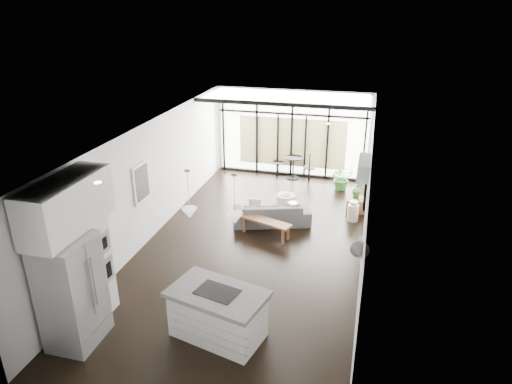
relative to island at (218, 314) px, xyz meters
The scene contains 27 objects.
floor 3.20m from the island, 94.10° to the left, with size 5.00×10.00×0.00m, color black.
ceiling 3.95m from the island, 94.10° to the left, with size 5.00×10.00×0.00m, color white.
wall_left 4.28m from the island, 130.77° to the left, with size 0.02×10.00×2.80m, color silver.
wall_right 4.01m from the island, 54.29° to the left, with size 0.02×10.00×2.80m, color silver.
wall_back 8.22m from the island, 91.59° to the left, with size 5.00×0.02×2.80m, color silver.
wall_front 2.09m from the island, 97.03° to the right, with size 5.00×0.02×2.80m, color silver.
glazing 8.10m from the island, 91.62° to the left, with size 5.00×0.20×2.80m, color black.
skylight 7.53m from the island, 91.81° to the left, with size 4.70×1.90×0.06m, color white.
neighbour_building 8.14m from the island, 91.60° to the left, with size 3.50×0.02×1.60m, color beige.
island is the anchor object (origin of this frame).
cooktop 0.45m from the island, ahead, with size 0.70×0.46×0.01m, color black.
fridge 2.41m from the island, 163.02° to the right, with size 0.74×0.93×1.91m, color #A7A7AD.
appliance_column 2.56m from the island, behind, with size 0.65×0.68×2.50m, color white.
upper_cabinets 3.04m from the island, behind, with size 0.62×1.75×0.86m, color white.
pendant_left 1.77m from the island, 140.77° to the left, with size 0.26×0.26×0.18m, color white.
pendant_right 1.67m from the island, 71.31° to the left, with size 0.26×0.26×0.18m, color white.
sofa 4.44m from the island, 90.83° to the left, with size 1.99×0.58×0.78m, color #505053.
console_bench 3.72m from the island, 90.70° to the left, with size 1.32×0.33×0.42m, color brown.
pouf 5.42m from the island, 88.68° to the left, with size 0.51×0.51×0.41m, color beige.
crate 6.10m from the island, 70.61° to the left, with size 0.49×0.49×0.37m, color brown.
plant_tall 7.35m from the island, 78.18° to the left, with size 0.68×0.75×0.59m, color #306E2D.
plant_crate 6.09m from the island, 70.61° to the left, with size 0.30×0.54×0.24m, color #306E2D.
milk_can 5.48m from the island, 68.90° to the left, with size 0.28×0.28×0.56m, color beige.
bistro_set 7.79m from the island, 90.73° to the left, with size 1.36×0.55×0.65m, color black.
tv 4.80m from the island, 61.78° to the left, with size 0.05×1.10×0.65m, color black.
ac_unit 3.77m from the island, 47.65° to the left, with size 0.22×0.90×0.30m, color silver.
framed_art 3.95m from the island, 135.37° to the left, with size 0.04×0.70×0.90m, color black.
Camera 1 is at (2.43, -9.12, 5.33)m, focal length 32.00 mm.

